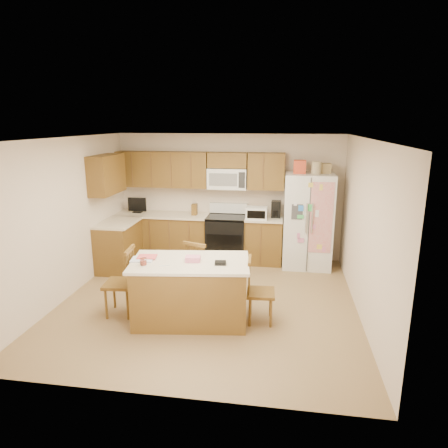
% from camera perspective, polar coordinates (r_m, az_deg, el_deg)
% --- Properties ---
extents(ground, '(4.50, 4.50, 0.00)m').
position_cam_1_polar(ground, '(6.36, -2.25, -10.99)').
color(ground, olive).
rests_on(ground, ground).
extents(room_shell, '(4.60, 4.60, 2.52)m').
position_cam_1_polar(room_shell, '(5.89, -2.38, 1.78)').
color(room_shell, beige).
rests_on(room_shell, ground).
extents(cabinetry, '(3.36, 1.56, 2.15)m').
position_cam_1_polar(cabinetry, '(7.93, -6.82, 1.11)').
color(cabinetry, brown).
rests_on(cabinetry, ground).
extents(stove, '(0.76, 0.65, 1.13)m').
position_cam_1_polar(stove, '(7.98, 0.37, -1.98)').
color(stove, black).
rests_on(stove, ground).
extents(refrigerator, '(0.90, 0.79, 2.04)m').
position_cam_1_polar(refrigerator, '(7.73, 11.89, 0.61)').
color(refrigerator, white).
rests_on(refrigerator, ground).
extents(island, '(1.71, 1.13, 0.97)m').
position_cam_1_polar(island, '(5.66, -4.79, -9.43)').
color(island, brown).
rests_on(island, ground).
extents(windsor_chair_left, '(0.45, 0.47, 1.01)m').
position_cam_1_polar(windsor_chair_left, '(5.99, -14.44, -8.17)').
color(windsor_chair_left, brown).
rests_on(windsor_chair_left, ground).
extents(windsor_chair_back, '(0.52, 0.51, 0.96)m').
position_cam_1_polar(windsor_chair_back, '(6.29, -3.51, -6.79)').
color(windsor_chair_back, brown).
rests_on(windsor_chair_back, ground).
extents(windsor_chair_right, '(0.40, 0.42, 0.93)m').
position_cam_1_polar(windsor_chair_right, '(5.62, 5.02, -9.67)').
color(windsor_chair_right, brown).
rests_on(windsor_chair_right, ground).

